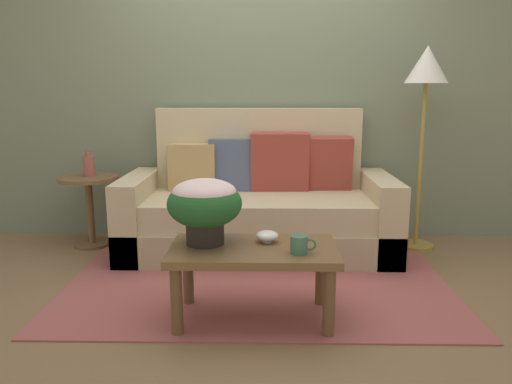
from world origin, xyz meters
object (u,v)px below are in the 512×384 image
at_px(side_table, 89,198).
at_px(table_vase, 89,165).
at_px(snack_bowl, 267,236).
at_px(coffee_mug, 300,245).
at_px(couch, 258,207).
at_px(floor_lamp, 426,82).
at_px(potted_plant, 205,203).
at_px(coffee_table, 254,259).

relative_size(side_table, table_vase, 2.66).
bearing_deg(side_table, snack_bowl, -40.96).
bearing_deg(coffee_mug, side_table, 138.07).
bearing_deg(couch, snack_bowl, -86.85).
distance_m(floor_lamp, coffee_mug, 1.98).
xyz_separation_m(side_table, potted_plant, (1.10, -1.29, 0.25)).
distance_m(side_table, coffee_mug, 2.17).
distance_m(coffee_table, coffee_mug, 0.29).
relative_size(couch, snack_bowl, 16.29).
xyz_separation_m(potted_plant, coffee_mug, (0.51, -0.16, -0.18)).
xyz_separation_m(couch, snack_bowl, (0.06, -1.17, 0.11)).
xyz_separation_m(coffee_table, floor_lamp, (1.29, 1.33, 0.97)).
bearing_deg(snack_bowl, floor_lamp, 45.63).
height_order(snack_bowl, table_vase, table_vase).
xyz_separation_m(coffee_mug, table_vase, (-1.60, 1.46, 0.20)).
height_order(coffee_mug, table_vase, table_vase).
relative_size(couch, coffee_mug, 15.23).
bearing_deg(coffee_table, side_table, 135.56).
relative_size(snack_bowl, table_vase, 0.59).
distance_m(coffee_table, table_vase, 1.94).
distance_m(couch, floor_lamp, 1.61).
relative_size(couch, side_table, 3.61).
xyz_separation_m(floor_lamp, coffee_mug, (-1.05, -1.44, -0.85)).
distance_m(coffee_table, snack_bowl, 0.16).
bearing_deg(couch, floor_lamp, 3.31).
height_order(floor_lamp, coffee_mug, floor_lamp).
height_order(couch, floor_lamp, floor_lamp).
bearing_deg(coffee_table, snack_bowl, 50.25).
height_order(couch, snack_bowl, couch).
height_order(floor_lamp, table_vase, floor_lamp).
bearing_deg(potted_plant, side_table, 130.52).
distance_m(side_table, floor_lamp, 2.82).
bearing_deg(potted_plant, coffee_table, -11.63).
xyz_separation_m(coffee_table, snack_bowl, (0.07, 0.09, 0.11)).
bearing_deg(coffee_mug, snack_bowl, 130.83).
relative_size(coffee_table, coffee_mug, 6.67).
bearing_deg(couch, table_vase, 176.15).
height_order(side_table, snack_bowl, side_table).
height_order(couch, coffee_mug, couch).
bearing_deg(snack_bowl, side_table, 139.04).
relative_size(side_table, snack_bowl, 4.52).
relative_size(floor_lamp, potted_plant, 3.87).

